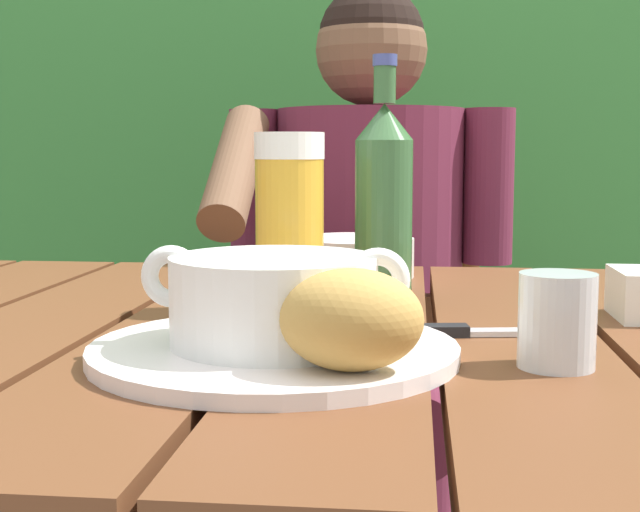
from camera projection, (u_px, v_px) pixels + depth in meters
dining_table at (351, 423)px, 0.84m from camera, size 1.35×0.86×0.76m
hedge_backdrop at (412, 37)px, 2.44m from camera, size 3.63×0.91×3.07m
chair_near_diner at (373, 375)px, 1.72m from camera, size 0.42×0.46×0.98m
person_eating at (367, 277)px, 1.49m from camera, size 0.48×0.47×1.20m
serving_plate at (274, 351)px, 0.69m from camera, size 0.29×0.29×0.01m
soup_bowl at (274, 298)px, 0.69m from camera, size 0.21×0.16×0.08m
bread_roll at (352, 320)px, 0.60m from camera, size 0.10×0.08×0.07m
beer_glass at (290, 221)px, 0.90m from camera, size 0.07×0.07×0.18m
beer_bottle at (384, 200)px, 0.93m from camera, size 0.06×0.06×0.26m
water_glass_small at (557, 321)px, 0.66m from camera, size 0.06×0.06×0.07m
table_knife at (465, 331)px, 0.78m from camera, size 0.14×0.04×0.01m
diner_bowl at (355, 257)px, 1.14m from camera, size 0.15×0.15×0.05m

